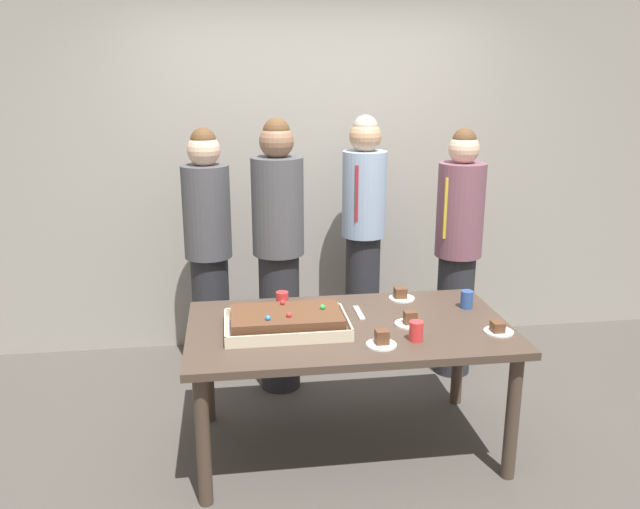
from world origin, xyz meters
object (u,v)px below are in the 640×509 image
person_serving_front (363,233)px  person_far_right_suit (458,249)px  plated_slice_far_right (382,340)px  drink_cup_far_end (416,331)px  drink_cup_nearest (467,299)px  drink_cup_middle (282,300)px  plated_slice_far_left (498,329)px  person_striped_tie_right (279,252)px  person_green_shirt_behind (208,248)px  party_table (349,339)px  cake_server_utensil (359,313)px  sheet_cake (286,322)px  plated_slice_near_right (401,295)px  plated_slice_near_left (409,321)px

person_serving_front → person_far_right_suit: person_serving_front is taller
plated_slice_far_right → drink_cup_far_end: size_ratio=1.50×
drink_cup_nearest → drink_cup_far_end: size_ratio=1.00×
drink_cup_nearest → drink_cup_middle: (-1.03, 0.13, 0.00)m
plated_slice_far_left → person_striped_tie_right: (-1.04, 0.99, 0.18)m
person_serving_front → person_green_shirt_behind: bearing=-56.1°
plated_slice_far_left → party_table: bearing=164.0°
cake_server_utensil → party_table: bearing=-118.3°
party_table → cake_server_utensil: 0.20m
person_green_shirt_behind → person_striped_tie_right: bearing=35.9°
party_table → plated_slice_far_left: bearing=-16.0°
person_serving_front → person_green_shirt_behind: size_ratio=1.04×
person_green_shirt_behind → person_far_right_suit: person_green_shirt_behind is taller
plated_slice_far_left → drink_cup_nearest: drink_cup_nearest is taller
sheet_cake → plated_slice_near_right: 0.80m
plated_slice_far_left → drink_cup_far_end: bearing=-175.3°
drink_cup_nearest → person_striped_tie_right: size_ratio=0.06×
drink_cup_nearest → person_far_right_suit: (0.18, 0.67, 0.10)m
plated_slice_far_right → person_striped_tie_right: size_ratio=0.09×
party_table → person_green_shirt_behind: 1.32m
sheet_cake → plated_slice_far_left: size_ratio=4.24×
drink_cup_nearest → person_serving_front: size_ratio=0.06×
party_table → plated_slice_near_right: bearing=43.3°
plated_slice_near_left → drink_cup_far_end: bearing=-96.6°
plated_slice_near_right → plated_slice_far_right: 0.69m
plated_slice_far_right → person_green_shirt_behind: size_ratio=0.09×
plated_slice_far_left → person_serving_front: 1.45m
person_serving_front → party_table: bearing=13.5°
person_far_right_suit → drink_cup_nearest: bearing=39.8°
party_table → person_far_right_suit: person_far_right_suit is taller
person_serving_front → person_green_shirt_behind: (-1.07, -0.10, -0.04)m
plated_slice_near_right → person_far_right_suit: person_far_right_suit is taller
drink_cup_middle → person_far_right_suit: person_far_right_suit is taller
person_far_right_suit → person_serving_front: bearing=-64.9°
drink_cup_middle → cake_server_utensil: 0.44m
person_striped_tie_right → plated_slice_far_right: bearing=23.3°
party_table → drink_cup_far_end: bearing=-40.3°
person_striped_tie_right → party_table: bearing=23.4°
plated_slice_near_right → plated_slice_far_left: (0.36, -0.57, -0.00)m
sheet_cake → plated_slice_near_left: 0.65m
drink_cup_far_end → cake_server_utensil: bearing=116.8°
party_table → person_striped_tie_right: 0.88m
sheet_cake → cake_server_utensil: 0.46m
drink_cup_far_end → person_far_right_suit: bearing=61.2°
drink_cup_middle → person_striped_tie_right: size_ratio=0.06×
drink_cup_far_end → plated_slice_far_left: bearing=4.7°
drink_cup_middle → person_striped_tie_right: 0.51m
drink_cup_middle → person_green_shirt_behind: (-0.42, 0.78, 0.11)m
sheet_cake → plated_slice_near_left: (0.65, -0.02, -0.02)m
sheet_cake → person_green_shirt_behind: size_ratio=0.38×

